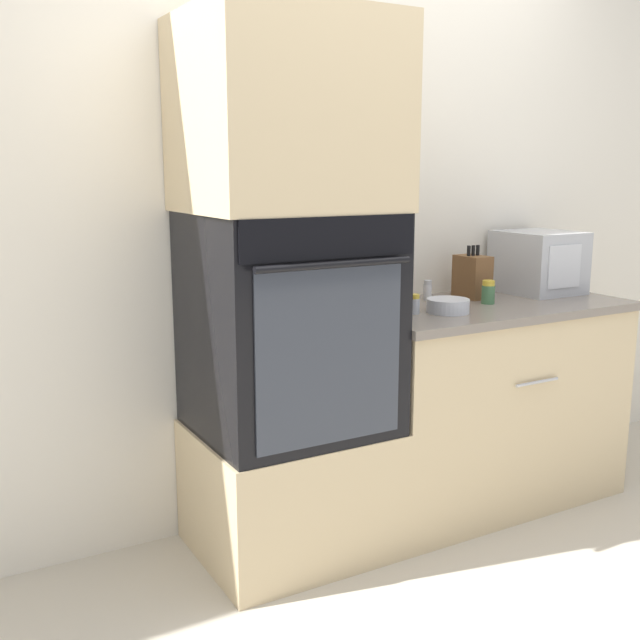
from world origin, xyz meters
The scene contains 13 objects.
ground_plane centered at (0.00, 0.00, 0.00)m, with size 12.00×12.00×0.00m, color beige.
wall_back centered at (0.00, 0.63, 1.25)m, with size 8.00×0.05×2.50m.
oven_cabinet_base centered at (-0.34, 0.30, 0.24)m, with size 0.69×0.60×0.48m.
wall_oven centered at (-0.34, 0.30, 0.88)m, with size 0.67×0.64×0.80m.
oven_cabinet_upper centered at (-0.34, 0.30, 1.60)m, with size 0.69×0.60×0.66m.
counter_unit centered at (0.59, 0.30, 0.44)m, with size 1.20×0.63×0.87m.
microwave centered at (0.99, 0.40, 1.01)m, with size 0.31×0.35×0.28m.
knife_block centered at (0.62, 0.43, 0.96)m, with size 0.10×0.16×0.23m.
bowl centered at (0.32, 0.21, 0.90)m, with size 0.17×0.17×0.05m.
condiment_jar_near centered at (0.42, 0.48, 0.91)m, with size 0.04×0.04×0.09m.
condiment_jar_mid centered at (0.18, 0.26, 0.91)m, with size 0.04×0.04×0.08m.
condiment_jar_far centered at (0.12, 0.49, 0.92)m, with size 0.04×0.04×0.10m.
condiment_jar_back centered at (0.59, 0.28, 0.92)m, with size 0.06×0.06×0.10m.
Camera 1 is at (-1.55, -2.05, 1.42)m, focal length 42.00 mm.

